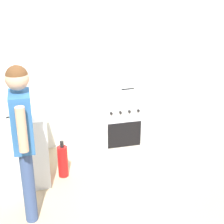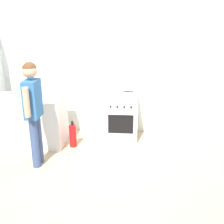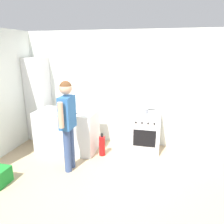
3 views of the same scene
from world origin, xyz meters
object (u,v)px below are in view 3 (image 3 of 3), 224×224
Objects in this scene: knife_paring at (64,108)px; fire_extinguisher at (102,146)px; knife_bread at (70,113)px; person at (67,118)px; oven_left at (146,132)px; larder_cabinet at (39,99)px; pot at (144,111)px.

knife_paring reaches higher than fire_extinguisher.
knife_bread is 0.68m from person.
fire_extinguisher is (0.95, -0.27, -0.69)m from knife_paring.
oven_left is 1.01m from fire_extinguisher.
larder_cabinet reaches higher than knife_paring.
fire_extinguisher is at bearing -151.22° from oven_left.
knife_bread is 0.21× the size of person.
larder_cabinet is at bearing 177.80° from oven_left.
knife_bread is at bearing -175.41° from fire_extinguisher.
person reaches higher than oven_left.
person is at bearing -69.13° from knife_bread.
knife_paring is at bearing 164.08° from fire_extinguisher.
person reaches higher than fire_extinguisher.
pot is 1.71m from person.
person is 1.85m from larder_cabinet.
larder_cabinet reaches higher than person.
person is 0.84× the size of larder_cabinet.
person is at bearing -61.38° from knife_paring.
fire_extinguisher is at bearing 4.59° from knife_bread.
pot reaches higher than oven_left.
knife_paring is at bearing 130.78° from knife_bread.
person is 3.35× the size of fire_extinguisher.
oven_left is 4.09× the size of knife_paring.
pot is at bearing -2.22° from larder_cabinet.
oven_left is 1.90m from knife_paring.
pot reaches higher than fire_extinguisher.
knife_bread reaches higher than fire_extinguisher.
knife_paring is 0.10× the size of larder_cabinet.
oven_left is 0.42× the size of larder_cabinet.
pot is at bearing 19.73° from knife_bread.
pot is 1.78m from knife_paring.
larder_cabinet is (-1.78, 0.58, 0.78)m from fire_extinguisher.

